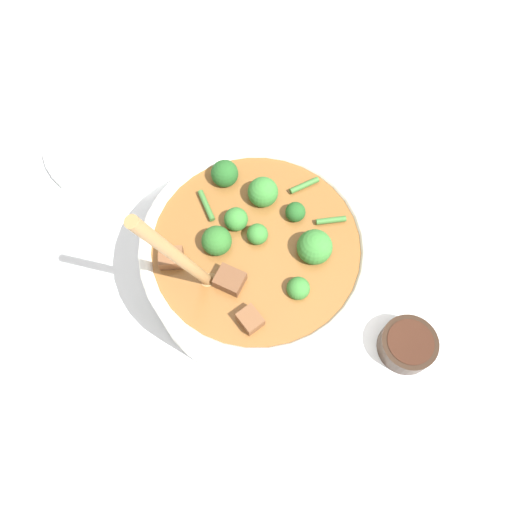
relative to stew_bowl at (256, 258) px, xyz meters
The scene contains 4 objects.
ground_plane 0.07m from the stew_bowl, 93.81° to the right, with size 4.00×4.00×0.00m, color silver.
stew_bowl is the anchor object (origin of this frame).
condiment_bowl 0.22m from the stew_bowl, 66.63° to the right, with size 0.07×0.07×0.03m.
empty_plate 0.32m from the stew_bowl, 95.24° to the left, with size 0.21×0.21×0.02m.
Camera 1 is at (-0.16, -0.20, 0.64)m, focal length 35.00 mm.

